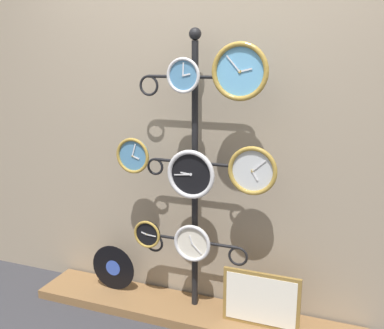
% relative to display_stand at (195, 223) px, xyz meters
% --- Properties ---
extents(shop_wall, '(4.40, 0.04, 2.80)m').
position_rel_display_stand_xyz_m(shop_wall, '(0.00, 0.16, 0.76)').
color(shop_wall, gray).
rests_on(shop_wall, ground_plane).
extents(low_shelf, '(2.20, 0.36, 0.06)m').
position_rel_display_stand_xyz_m(low_shelf, '(0.00, -0.06, -0.61)').
color(low_shelf, brown).
rests_on(low_shelf, ground_plane).
extents(display_stand, '(0.74, 0.40, 1.84)m').
position_rel_display_stand_xyz_m(display_stand, '(0.00, 0.00, 0.00)').
color(display_stand, black).
rests_on(display_stand, ground_plane).
extents(clock_top_center, '(0.21, 0.04, 0.21)m').
position_rel_display_stand_xyz_m(clock_top_center, '(-0.03, -0.10, 0.93)').
color(clock_top_center, '#4C84B2').
extents(clock_top_right, '(0.32, 0.04, 0.32)m').
position_rel_display_stand_xyz_m(clock_top_right, '(0.31, -0.12, 0.96)').
color(clock_top_right, '#60A8DB').
extents(clock_middle_left, '(0.23, 0.04, 0.23)m').
position_rel_display_stand_xyz_m(clock_middle_left, '(-0.38, -0.09, 0.43)').
color(clock_middle_left, '#4C84B2').
extents(clock_middle_center, '(0.30, 0.04, 0.30)m').
position_rel_display_stand_xyz_m(clock_middle_center, '(0.01, -0.10, 0.35)').
color(clock_middle_center, black).
extents(clock_middle_right, '(0.29, 0.04, 0.29)m').
position_rel_display_stand_xyz_m(clock_middle_right, '(0.38, -0.08, 0.40)').
color(clock_middle_right, silver).
extents(clock_bottom_left, '(0.19, 0.04, 0.19)m').
position_rel_display_stand_xyz_m(clock_bottom_left, '(-0.30, -0.07, -0.10)').
color(clock_bottom_left, black).
extents(clock_bottom_center, '(0.24, 0.04, 0.24)m').
position_rel_display_stand_xyz_m(clock_bottom_center, '(0.01, -0.08, -0.11)').
color(clock_bottom_center, silver).
extents(vinyl_record, '(0.33, 0.01, 0.33)m').
position_rel_display_stand_xyz_m(vinyl_record, '(-0.61, -0.03, -0.41)').
color(vinyl_record, black).
rests_on(vinyl_record, low_shelf).
extents(picture_frame, '(0.47, 0.02, 0.35)m').
position_rel_display_stand_xyz_m(picture_frame, '(0.47, -0.09, -0.40)').
color(picture_frame, olive).
rests_on(picture_frame, low_shelf).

